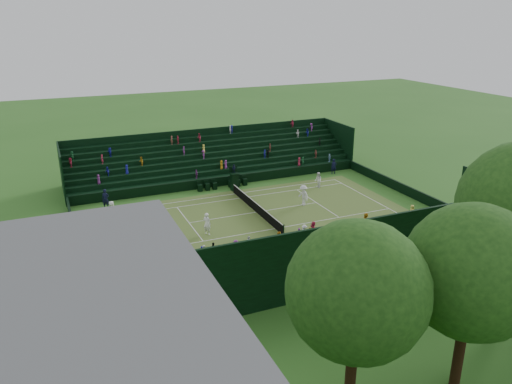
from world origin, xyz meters
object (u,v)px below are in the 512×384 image
Objects in this scene: umpire_chair at (234,179)px; player_far_west at (318,180)px; tennis_net at (256,207)px; player_near_east at (207,224)px; player_far_east at (303,195)px; player_near_west at (112,210)px.

umpire_chair is 1.69× the size of player_far_west.
player_near_east reaches higher than tennis_net.
tennis_net is 4.90m from player_far_east.
player_near_east reaches higher than player_near_west.
player_far_west reaches higher than tennis_net.
player_far_east is (6.68, 4.49, -0.19)m from umpire_chair.
umpire_chair reaches higher than player_far_east.
umpire_chair is 1.62× the size of player_near_west.
player_far_west is (-6.84, 14.48, -0.13)m from player_near_east.
player_near_east is (9.54, -6.06, -0.24)m from umpire_chair.
player_far_east reaches higher than player_far_west.
player_far_east is (-2.86, 10.55, 0.05)m from player_near_east.
player_far_west is (-3.90, 8.81, 0.31)m from tennis_net.
player_far_west is 0.82× the size of player_far_east.
player_near_west is at bearing 5.65° from player_near_east.
player_near_west reaches higher than tennis_net.
player_near_east is 10.93m from player_far_east.
umpire_chair is at bearing -96.14° from player_near_west.
player_near_west is 21.25m from player_far_west.
player_far_west is at bearing 113.88° from tennis_net.
player_far_west is at bearing -105.60° from player_near_east.
player_near_west is 9.32m from player_near_east.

